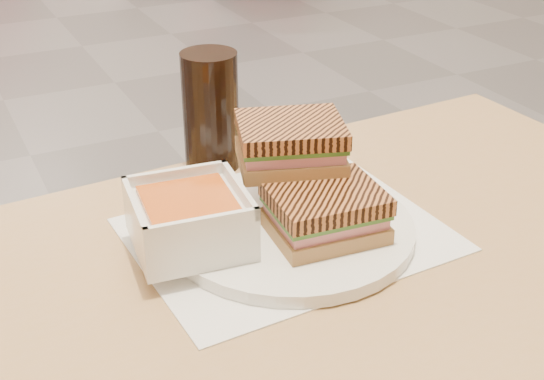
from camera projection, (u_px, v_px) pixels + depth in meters
name	position (u px, v px, depth m)	size (l,w,h in m)	color
tray_liner	(288.00, 234.00, 0.85)	(0.35, 0.28, 0.00)	white
plate	(291.00, 228.00, 0.84)	(0.28, 0.28, 0.02)	white
soup_bowl	(190.00, 221.00, 0.79)	(0.13, 0.13, 0.06)	white
panini_lower	(325.00, 212.00, 0.81)	(0.13, 0.11, 0.05)	#9E7B49
panini_upper	(291.00, 143.00, 0.85)	(0.14, 0.13, 0.05)	#9E7B49
cola_glass	(211.00, 111.00, 0.97)	(0.07, 0.07, 0.16)	black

